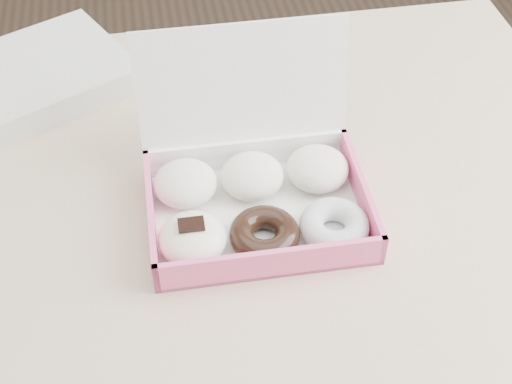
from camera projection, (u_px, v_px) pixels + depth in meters
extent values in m
cube|color=tan|center=(204.00, 188.00, 1.03)|extent=(1.20, 0.80, 0.04)
cylinder|color=tan|center=(436.00, 169.00, 1.61)|extent=(0.05, 0.05, 0.71)
cube|color=white|center=(258.00, 216.00, 0.96)|extent=(0.29, 0.22, 0.01)
cube|color=#F85B94|center=(272.00, 264.00, 0.88)|extent=(0.29, 0.01, 0.05)
cube|color=white|center=(246.00, 154.00, 1.02)|extent=(0.29, 0.01, 0.05)
cube|color=#F85B94|center=(151.00, 217.00, 0.93)|extent=(0.01, 0.21, 0.05)
cube|color=#F85B94|center=(361.00, 193.00, 0.96)|extent=(0.01, 0.21, 0.05)
cube|color=white|center=(244.00, 99.00, 0.97)|extent=(0.29, 0.06, 0.21)
ellipsoid|color=white|center=(185.00, 183.00, 0.97)|extent=(0.09, 0.09, 0.05)
ellipsoid|color=white|center=(252.00, 176.00, 0.98)|extent=(0.09, 0.09, 0.05)
ellipsoid|color=white|center=(318.00, 169.00, 0.99)|extent=(0.09, 0.09, 0.05)
ellipsoid|color=#FFEFCE|center=(193.00, 238.00, 0.90)|extent=(0.09, 0.09, 0.05)
cube|color=black|center=(191.00, 224.00, 0.88)|extent=(0.03, 0.02, 0.00)
torus|color=black|center=(264.00, 234.00, 0.91)|extent=(0.09, 0.09, 0.03)
torus|color=white|center=(334.00, 226.00, 0.92)|extent=(0.09, 0.09, 0.03)
cube|color=white|center=(38.00, 76.00, 1.15)|extent=(0.35, 0.32, 0.04)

